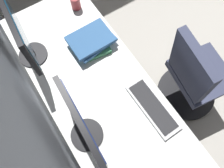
% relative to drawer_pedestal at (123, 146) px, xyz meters
% --- Properties ---
extents(wall_back, '(5.03, 0.10, 2.60)m').
position_rel_drawer_pedestal_xyz_m(wall_back, '(0.36, 0.38, 0.95)').
color(wall_back, '#8C939E').
rests_on(wall_back, ground).
extents(desk, '(1.94, 0.68, 0.73)m').
position_rel_drawer_pedestal_xyz_m(desk, '(0.27, -0.03, 0.31)').
color(desk, white).
rests_on(desk, ground).
extents(drawer_pedestal, '(0.40, 0.51, 0.69)m').
position_rel_drawer_pedestal_xyz_m(drawer_pedestal, '(0.00, 0.00, 0.00)').
color(drawer_pedestal, white).
rests_on(drawer_pedestal, ground).
extents(monitor_primary, '(0.50, 0.20, 0.40)m').
position_rel_drawer_pedestal_xyz_m(monitor_primary, '(0.15, 0.18, 0.62)').
color(monitor_primary, black).
rests_on(monitor_primary, desk).
extents(monitor_secondary, '(0.47, 0.20, 0.46)m').
position_rel_drawer_pedestal_xyz_m(monitor_secondary, '(0.83, 0.22, 0.64)').
color(monitor_secondary, black).
rests_on(monitor_secondary, desk).
extents(keyboard_main, '(0.42, 0.15, 0.02)m').
position_rel_drawer_pedestal_xyz_m(keyboard_main, '(0.07, -0.26, 0.39)').
color(keyboard_main, silver).
rests_on(keyboard_main, desk).
extents(book_stack_near, '(0.25, 0.32, 0.08)m').
position_rel_drawer_pedestal_xyz_m(book_stack_near, '(0.68, -0.17, 0.43)').
color(book_stack_near, '#3D8456').
rests_on(book_stack_near, desk).
extents(coffee_mug, '(0.11, 0.07, 0.11)m').
position_rel_drawer_pedestal_xyz_m(coffee_mug, '(1.04, -0.24, 0.44)').
color(coffee_mug, '#A53338').
rests_on(coffee_mug, desk).
extents(office_chair, '(0.56, 0.58, 0.97)m').
position_rel_drawer_pedestal_xyz_m(office_chair, '(0.12, -0.77, 0.11)').
color(office_chair, '#383D56').
rests_on(office_chair, ground).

